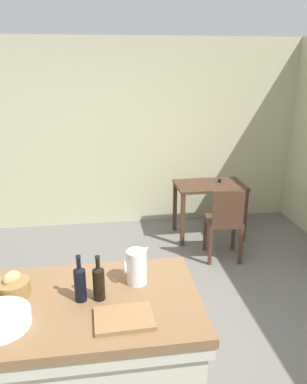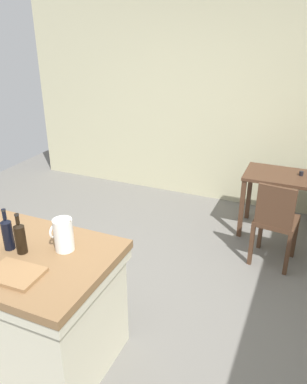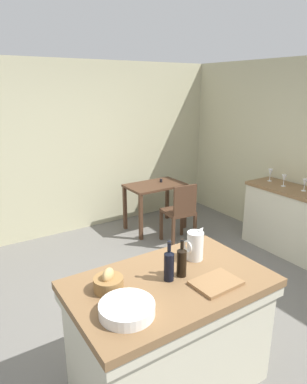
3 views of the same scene
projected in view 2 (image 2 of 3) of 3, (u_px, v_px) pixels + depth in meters
name	position (u px, v px, depth m)	size (l,w,h in m)	color
ground_plane	(119.00, 307.00, 3.40)	(6.76, 6.76, 0.00)	#66635E
wall_back	(208.00, 105.00, 5.03)	(5.32, 0.12, 2.60)	#B7B28E
island_table	(19.00, 298.00, 2.77)	(1.43, 0.88, 0.91)	brown
writing_desk	(285.00, 185.00, 4.32)	(0.90, 0.57, 0.80)	#472D1E
wooden_chair	(275.00, 221.00, 3.81)	(0.44, 0.44, 0.92)	#472D1E
pitcher	(63.00, 234.00, 2.55)	(0.17, 0.13, 0.27)	white
cutting_board	(15.00, 274.00, 2.33)	(0.33, 0.24, 0.02)	olive
wine_bottle_dark	(20.00, 237.00, 2.52)	(0.07, 0.07, 0.29)	black
wine_bottle_amber	(7.00, 233.00, 2.56)	(0.07, 0.07, 0.30)	black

